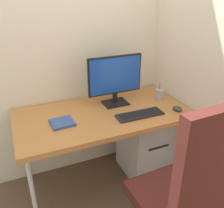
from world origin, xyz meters
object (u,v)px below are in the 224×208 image
at_px(office_chair, 187,190).
at_px(keyboard, 140,114).
at_px(mouse, 178,109).
at_px(notebook, 62,123).
at_px(monitor, 115,78).
at_px(filing_cabinet, 145,145).
at_px(pen_holder, 159,94).

relative_size(office_chair, keyboard, 3.07).
bearing_deg(keyboard, mouse, -7.78).
bearing_deg(keyboard, notebook, 169.00).
distance_m(monitor, mouse, 0.58).
bearing_deg(filing_cabinet, notebook, -174.76).
xyz_separation_m(filing_cabinet, mouse, (0.15, -0.23, 0.47)).
xyz_separation_m(monitor, notebook, (-0.51, -0.18, -0.23)).
bearing_deg(keyboard, monitor, 106.50).
height_order(office_chair, pen_holder, office_chair).
relative_size(filing_cabinet, notebook, 3.45).
relative_size(mouse, notebook, 0.52).
xyz_separation_m(keyboard, notebook, (-0.60, 0.12, 0.00)).
bearing_deg(office_chair, keyboard, 85.42).
height_order(keyboard, pen_holder, pen_holder).
xyz_separation_m(mouse, pen_holder, (-0.01, 0.26, 0.03)).
bearing_deg(filing_cabinet, keyboard, -134.69).
relative_size(mouse, pen_holder, 0.55).
distance_m(keyboard, notebook, 0.61).
bearing_deg(notebook, filing_cabinet, 1.61).
bearing_deg(filing_cabinet, monitor, 159.20).
distance_m(mouse, pen_holder, 0.26).
bearing_deg(office_chair, monitor, 91.89).
distance_m(office_chair, notebook, 0.98).
height_order(monitor, mouse, monitor).
xyz_separation_m(filing_cabinet, pen_holder, (0.14, 0.03, 0.50)).
relative_size(office_chair, pen_holder, 7.47).
bearing_deg(pen_holder, filing_cabinet, -168.61).
xyz_separation_m(keyboard, pen_holder, (0.32, 0.22, 0.04)).
height_order(office_chair, monitor, office_chair).
bearing_deg(mouse, notebook, 165.13).
relative_size(office_chair, filing_cabinet, 2.04).
height_order(filing_cabinet, keyboard, keyboard).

